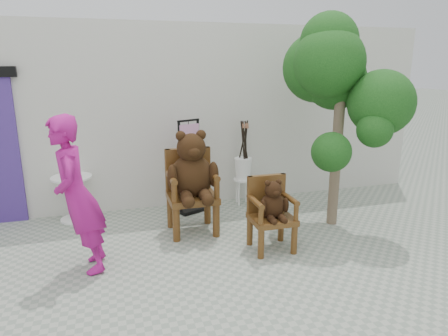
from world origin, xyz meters
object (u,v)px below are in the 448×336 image
object	(u,v)px
chair_big	(192,176)
person	(77,196)
cafe_table	(73,193)
tree	(336,76)
chair_small	(271,207)
display_stand	(190,177)
stool_bucket	(243,168)

from	to	relation	value
chair_big	person	size ratio (longest dim) A/B	0.81
cafe_table	tree	world-z (taller)	tree
chair_small	tree	size ratio (longest dim) A/B	0.31
chair_small	display_stand	distance (m)	1.81
chair_small	stool_bucket	size ratio (longest dim) A/B	0.65
tree	person	bearing A→B (deg)	-170.83
chair_big	tree	xyz separation A→B (m)	(2.08, -0.16, 1.35)
person	chair_small	bearing A→B (deg)	85.71
person	tree	world-z (taller)	tree
person	display_stand	world-z (taller)	person
chair_small	tree	world-z (taller)	tree
cafe_table	stool_bucket	distance (m)	2.75
chair_big	stool_bucket	distance (m)	1.42
cafe_table	tree	size ratio (longest dim) A/B	0.23
display_stand	stool_bucket	bearing A→B (deg)	-18.79
chair_big	tree	world-z (taller)	tree
stool_bucket	tree	xyz separation A→B (m)	(1.00, -1.07, 1.54)
chair_small	display_stand	world-z (taller)	display_stand
display_stand	stool_bucket	distance (m)	0.95
chair_big	display_stand	bearing A→B (deg)	80.65
cafe_table	display_stand	size ratio (longest dim) A/B	0.47
chair_small	cafe_table	bearing A→B (deg)	145.22
display_stand	stool_bucket	world-z (taller)	display_stand
person	cafe_table	xyz separation A→B (m)	(-0.20, 1.67, -0.47)
tree	stool_bucket	bearing A→B (deg)	133.19
chair_big	tree	distance (m)	2.49
stool_bucket	chair_big	bearing A→B (deg)	-139.85
person	stool_bucket	bearing A→B (deg)	120.66
person	tree	bearing A→B (deg)	96.98
display_stand	tree	bearing A→B (deg)	-50.53
person	tree	distance (m)	3.81
chair_small	stool_bucket	world-z (taller)	stool_bucket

